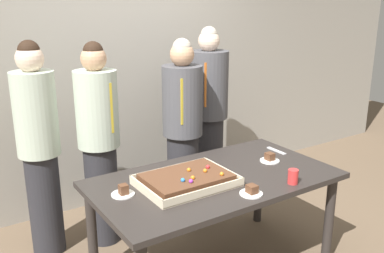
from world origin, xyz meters
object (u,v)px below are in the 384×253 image
Objects in this scene: sheet_cake at (187,180)px; person_green_shirt_behind at (208,115)px; party_table at (215,188)px; person_striped_tie_right at (39,147)px; cake_server_utensil at (276,151)px; person_far_right_suit at (99,143)px; plated_slice_near_left at (123,192)px; person_serving_front at (183,131)px; drink_cup_nearest at (293,177)px; plated_slice_near_right at (270,159)px; plated_slice_far_left at (251,191)px.

person_green_shirt_behind is (0.90, 1.02, 0.09)m from sheet_cake.
person_striped_tie_right is (-0.96, 0.95, 0.21)m from party_table.
cake_server_utensil is at bearing 28.03° from person_striped_tie_right.
person_far_right_suit is (-1.26, 0.70, 0.10)m from cake_server_utensil.
person_serving_front is (0.89, 0.71, 0.08)m from plated_slice_near_left.
person_green_shirt_behind is 1.04× the size of person_far_right_suit.
person_green_shirt_behind is at bearing 35.18° from plated_slice_near_left.
plated_slice_near_left is 1.62m from person_green_shirt_behind.
drink_cup_nearest is 0.06× the size of person_far_right_suit.
plated_slice_near_right is 1.35m from person_far_right_suit.
plated_slice_far_left is 1.50× the size of drink_cup_nearest.
person_striped_tie_right reaches higher than party_table.
sheet_cake is 0.38× the size of person_far_right_suit.
person_striped_tie_right is (-1.62, -0.07, -0.00)m from person_green_shirt_behind.
drink_cup_nearest reaches higher than plated_slice_near_left.
person_striped_tie_right reaches higher than sheet_cake.
person_far_right_suit reaches higher than person_serving_front.
person_serving_front reaches higher than cake_server_utensil.
plated_slice_near_left is at bearing -177.14° from cake_server_utensil.
party_table is 1.02m from person_far_right_suit.
person_serving_front is at bearing -21.23° from person_green_shirt_behind.
person_striped_tie_right is at bearing 148.00° from plated_slice_near_right.
party_table is at bearing -178.09° from plated_slice_near_right.
plated_slice_near_left is at bearing -21.15° from person_serving_front.
plated_slice_near_left is (-0.42, 0.09, -0.02)m from sheet_cake.
plated_slice_near_right is (0.77, 0.02, -0.02)m from sheet_cake.
plated_slice_near_right is at bearing -145.89° from cake_server_utensil.
plated_slice_near_left is at bearing 167.91° from sheet_cake.
cake_server_utensil is 1.44m from person_far_right_suit.
plated_slice_near_left is at bearing -28.46° from person_far_right_suit.
drink_cup_nearest is at bearing 8.22° from person_striped_tie_right.
drink_cup_nearest is (1.04, -0.46, 0.03)m from plated_slice_near_left.
sheet_cake is 1.37m from person_green_shirt_behind.
sheet_cake reaches higher than plated_slice_near_left.
drink_cup_nearest is (0.35, -0.02, 0.03)m from plated_slice_far_left.
plated_slice_far_left is 1.64m from person_striped_tie_right.
person_far_right_suit reaches higher than plated_slice_near_right.
person_green_shirt_behind is at bearing 82.89° from plated_slice_near_right.
person_striped_tie_right is 1.01× the size of person_far_right_suit.
cake_server_utensil is at bearing 35.64° from plated_slice_far_left.
person_striped_tie_right is (-1.18, 0.15, 0.03)m from person_serving_front.
sheet_cake is at bearing -12.09° from plated_slice_near_left.
plated_slice_near_left is at bearing 172.53° from party_table.
party_table is 0.37m from plated_slice_far_left.
person_serving_front reaches higher than plated_slice_near_left.
sheet_cake is 4.15× the size of plated_slice_near_right.
sheet_cake and drink_cup_nearest have the same top height.
person_serving_front reaches higher than drink_cup_nearest.
plated_slice_far_left is at bearing 0.25° from person_striped_tie_right.
person_striped_tie_right is (-1.49, 0.93, 0.11)m from plated_slice_near_right.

